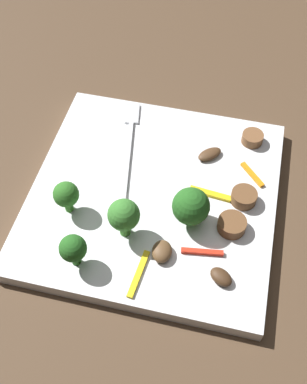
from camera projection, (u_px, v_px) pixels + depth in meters
name	position (u px, v px, depth m)	size (l,w,h in m)	color
ground_plane	(154.00, 201.00, 0.57)	(1.40, 1.40, 0.00)	#4C3826
plate	(154.00, 196.00, 0.57)	(0.28, 0.28, 0.02)	white
fork	(129.00, 147.00, 0.60)	(0.18, 0.04, 0.00)	silver
broccoli_floret_0	(124.00, 216.00, 0.50)	(0.03, 0.03, 0.05)	#408630
broccoli_floret_1	(191.00, 206.00, 0.51)	(0.04, 0.04, 0.05)	#296420
broccoli_floret_2	(73.00, 249.00, 0.48)	(0.03, 0.03, 0.04)	#296420
broccoli_floret_3	(66.00, 195.00, 0.52)	(0.03, 0.03, 0.04)	#347525
sausage_slice_0	(252.00, 138.00, 0.60)	(0.03, 0.03, 0.01)	brown
sausage_slice_1	(232.00, 225.00, 0.52)	(0.03, 0.03, 0.01)	brown
sausage_slice_2	(244.00, 197.00, 0.55)	(0.03, 0.03, 0.01)	brown
mushroom_0	(221.00, 277.00, 0.49)	(0.03, 0.02, 0.01)	#422B19
mushroom_1	(162.00, 251.00, 0.51)	(0.03, 0.02, 0.01)	brown
mushroom_2	(210.00, 154.00, 0.59)	(0.03, 0.02, 0.01)	#4C331E
pepper_strip_0	(139.00, 274.00, 0.50)	(0.06, 0.01, 0.00)	yellow
pepper_strip_1	(210.00, 194.00, 0.55)	(0.05, 0.01, 0.00)	yellow
pepper_strip_2	(252.00, 175.00, 0.57)	(0.04, 0.01, 0.00)	orange
pepper_strip_3	(202.00, 252.00, 0.51)	(0.05, 0.01, 0.00)	red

